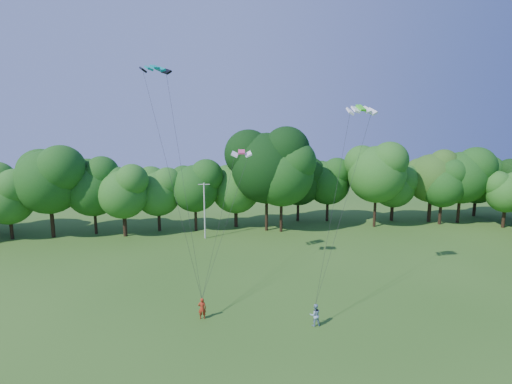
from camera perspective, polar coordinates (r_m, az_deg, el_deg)
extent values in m
cylinder|color=beige|center=(52.08, -7.36, -2.70)|extent=(0.18, 0.18, 7.33)
cube|color=beige|center=(51.44, -7.45, 1.09)|extent=(1.47, 0.24, 0.08)
imported|color=#AA2B16|center=(32.18, -7.71, -16.15)|extent=(0.65, 0.46, 1.69)
imported|color=#8EADC5|center=(31.27, 8.42, -16.97)|extent=(0.83, 0.65, 1.70)
cube|color=#04958C|center=(37.33, -14.28, 16.93)|extent=(2.84, 2.14, 0.49)
cube|color=#42E522|center=(35.03, 14.76, 11.55)|extent=(2.50, 1.24, 0.59)
cube|color=#EA417A|center=(38.53, -2.09, 5.76)|extent=(2.06, 1.18, 0.42)
cylinder|color=black|center=(55.69, 1.52, -2.85)|extent=(0.48, 0.48, 5.33)
ellipsoid|color=black|center=(54.58, 1.55, 4.35)|extent=(10.65, 10.65, 11.62)
cylinder|color=#311F13|center=(66.20, 23.54, -2.22)|extent=(0.47, 0.47, 4.01)
ellipsoid|color=#2B5119|center=(65.37, 23.85, 2.32)|extent=(8.02, 8.02, 8.75)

